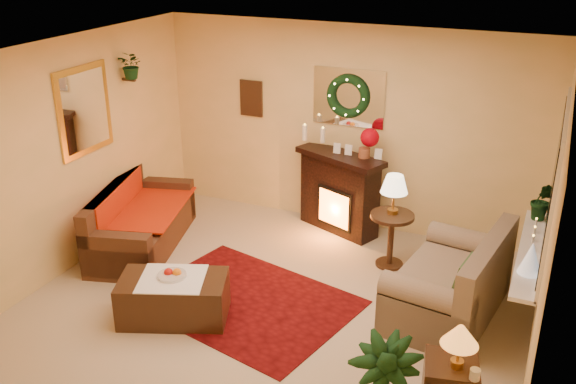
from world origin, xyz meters
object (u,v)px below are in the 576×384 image
at_px(loveseat, 449,276).
at_px(side_table_round, 391,240).
at_px(fireplace, 340,190).
at_px(coffee_table, 174,299).
at_px(sofa, 141,214).

height_order(loveseat, side_table_round, loveseat).
relative_size(fireplace, side_table_round, 1.63).
bearing_deg(coffee_table, loveseat, 4.70).
height_order(sofa, fireplace, fireplace).
bearing_deg(loveseat, sofa, -171.09).
bearing_deg(coffee_table, sofa, 114.55).
bearing_deg(sofa, side_table_round, -1.07).
distance_m(fireplace, loveseat, 2.17).
bearing_deg(sofa, coffee_table, -59.73).
bearing_deg(fireplace, side_table_round, -15.73).
distance_m(loveseat, side_table_round, 1.07).
relative_size(fireplace, loveseat, 0.69).
height_order(sofa, side_table_round, sofa).
bearing_deg(side_table_round, coffee_table, -131.48).
bearing_deg(side_table_round, loveseat, -42.21).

